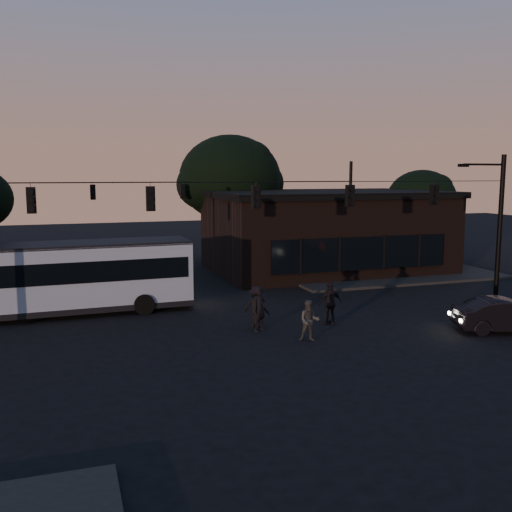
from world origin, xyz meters
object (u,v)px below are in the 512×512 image
object	(u,v)px
building	(325,231)
pedestrian_c	(330,303)
pedestrian_a	(259,309)
pedestrian_b	(309,321)
pedestrian_d	(256,307)
bus	(62,275)
car	(507,315)

from	to	relation	value
building	pedestrian_c	xyz separation A→B (m)	(-6.00, -13.21, -1.75)
building	pedestrian_a	world-z (taller)	building
pedestrian_b	building	bearing A→B (deg)	82.46
pedestrian_c	pedestrian_d	xyz separation A→B (m)	(-3.22, 0.56, -0.06)
bus	pedestrian_d	bearing A→B (deg)	-34.36
pedestrian_a	pedestrian_b	world-z (taller)	pedestrian_a
car	pedestrian_d	distance (m)	10.48
car	pedestrian_b	bearing A→B (deg)	97.80
bus	pedestrian_d	size ratio (longest dim) A/B	6.71
car	pedestrian_c	size ratio (longest dim) A/B	2.24
pedestrian_b	pedestrian_c	size ratio (longest dim) A/B	0.86
building	car	distance (m)	16.77
bus	car	size ratio (longest dim) A/B	2.81
pedestrian_d	building	bearing A→B (deg)	-84.95
car	pedestrian_a	distance (m)	10.33
building	pedestrian_d	distance (m)	15.76
pedestrian_a	car	bearing A→B (deg)	-42.77
pedestrian_c	building	bearing A→B (deg)	-117.54
bus	car	distance (m)	19.77
building	bus	size ratio (longest dim) A/B	1.28
bus	pedestrian_d	xyz separation A→B (m)	(7.86, -5.03, -0.99)
building	pedestrian_b	world-z (taller)	building
bus	building	bearing A→B (deg)	22.31
pedestrian_b	pedestrian_c	xyz separation A→B (m)	(1.88, 2.01, 0.13)
building	pedestrian_d	world-z (taller)	building
pedestrian_b	pedestrian_c	distance (m)	2.76
bus	pedestrian_c	world-z (taller)	bus
car	pedestrian_b	distance (m)	8.47
building	pedestrian_b	distance (m)	17.25
bus	pedestrian_a	world-z (taller)	bus
bus	pedestrian_c	bearing A→B (deg)	-28.51
building	pedestrian_c	bearing A→B (deg)	-114.41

